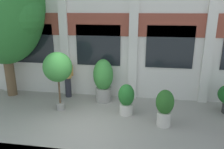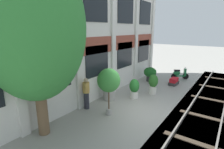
# 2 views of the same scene
# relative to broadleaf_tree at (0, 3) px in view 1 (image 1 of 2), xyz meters

# --- Properties ---
(ground_plane) EXTENTS (80.00, 80.00, 0.00)m
(ground_plane) POSITION_rel_broadleaf_tree_xyz_m (3.88, -2.25, -3.92)
(ground_plane) COLOR gray
(broadleaf_tree) EXTENTS (3.72, 3.54, 6.61)m
(broadleaf_tree) POSITION_rel_broadleaf_tree_xyz_m (0.00, 0.00, 0.00)
(broadleaf_tree) COLOR brown
(broadleaf_tree) RESTS_ON ground
(potted_plant_ribbed_drum) EXTENTS (0.58, 0.58, 1.15)m
(potted_plant_ribbed_drum) POSITION_rel_broadleaf_tree_xyz_m (5.24, -1.11, -3.31)
(potted_plant_ribbed_drum) COLOR beige
(potted_plant_ribbed_drum) RESTS_ON ground
(potted_plant_low_pan) EXTENTS (1.06, 1.06, 2.24)m
(potted_plant_low_pan) POSITION_rel_broadleaf_tree_xyz_m (2.72, -1.12, -2.26)
(potted_plant_low_pan) COLOR gray
(potted_plant_low_pan) RESTS_ON ground
(potted_plant_fluted_column) EXTENTS (0.58, 0.58, 1.25)m
(potted_plant_fluted_column) POSITION_rel_broadleaf_tree_xyz_m (6.54, -1.73, -3.24)
(potted_plant_fluted_column) COLOR beige
(potted_plant_fluted_column) RESTS_ON ground
(potted_plant_stone_basin) EXTENTS (0.81, 0.81, 1.79)m
(potted_plant_stone_basin) POSITION_rel_broadleaf_tree_xyz_m (4.19, -0.05, -2.97)
(potted_plant_stone_basin) COLOR gray
(potted_plant_stone_basin) RESTS_ON ground
(resident_by_doorway) EXTENTS (0.42, 0.38, 1.62)m
(resident_by_doorway) POSITION_rel_broadleaf_tree_xyz_m (2.58, 0.18, -3.05)
(resident_by_doorway) COLOR #282833
(resident_by_doorway) RESTS_ON ground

